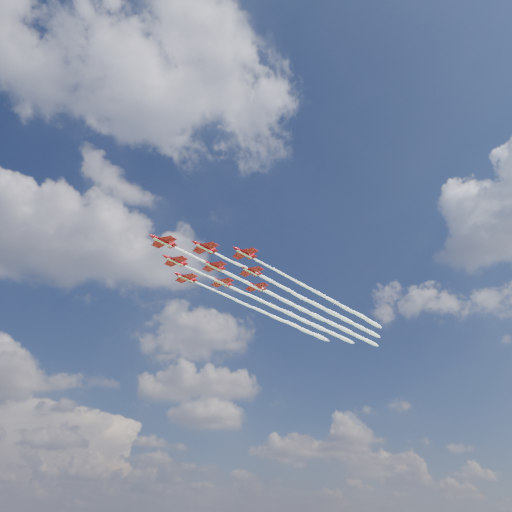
% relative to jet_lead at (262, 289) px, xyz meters
% --- Properties ---
extents(jet_lead, '(81.75, 56.63, 2.49)m').
position_rel_jet_lead_xyz_m(jet_lead, '(0.00, 0.00, 0.00)').
color(jet_lead, '#B50A17').
extents(jet_row2_port, '(81.75, 56.63, 2.49)m').
position_rel_jet_lead_xyz_m(jet_row2_port, '(12.57, 0.38, 0.00)').
color(jet_row2_port, '#B50A17').
extents(jet_row2_starb, '(81.75, 56.63, 2.49)m').
position_rel_jet_lead_xyz_m(jet_row2_starb, '(4.99, 11.54, 0.00)').
color(jet_row2_starb, '#B50A17').
extents(jet_row3_port, '(81.75, 56.63, 2.49)m').
position_rel_jet_lead_xyz_m(jet_row3_port, '(25.14, 0.75, 0.00)').
color(jet_row3_port, '#B50A17').
extents(jet_row3_centre, '(81.75, 56.63, 2.49)m').
position_rel_jet_lead_xyz_m(jet_row3_centre, '(17.56, 11.92, 0.00)').
color(jet_row3_centre, '#B50A17').
extents(jet_row3_starb, '(81.75, 56.63, 2.49)m').
position_rel_jet_lead_xyz_m(jet_row3_starb, '(9.99, 23.08, 0.00)').
color(jet_row3_starb, '#B50A17').
extents(jet_row4_port, '(81.75, 56.63, 2.49)m').
position_rel_jet_lead_xyz_m(jet_row4_port, '(30.13, 12.29, 0.00)').
color(jet_row4_port, '#B50A17').
extents(jet_row4_starb, '(81.75, 56.63, 2.49)m').
position_rel_jet_lead_xyz_m(jet_row4_starb, '(22.55, 23.46, 0.00)').
color(jet_row4_starb, '#B50A17').
extents(jet_tail, '(81.75, 56.63, 2.49)m').
position_rel_jet_lead_xyz_m(jet_tail, '(35.12, 23.83, 0.00)').
color(jet_tail, '#B50A17').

